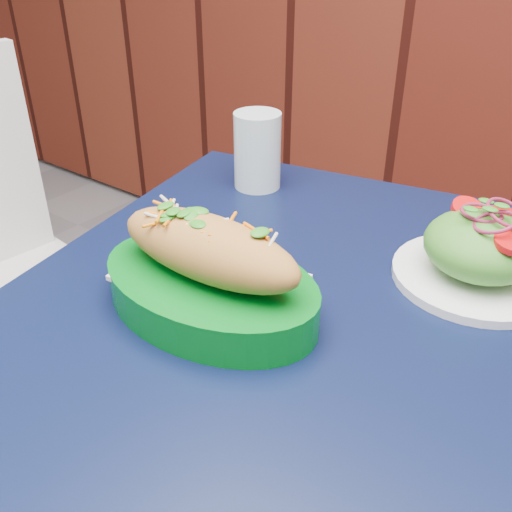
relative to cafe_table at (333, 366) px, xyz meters
The scene contains 4 objects.
cafe_table is the anchor object (origin of this frame).
banh_mi_basket 0.20m from the cafe_table, 144.56° to the right, with size 0.29×0.19×0.13m.
salad_plate 0.23m from the cafe_table, 56.78° to the left, with size 0.21×0.21×0.11m.
water_glass 0.41m from the cafe_table, 141.65° to the left, with size 0.08×0.08×0.13m, color silver.
Camera 1 is at (0.68, 1.34, 1.16)m, focal length 40.00 mm.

